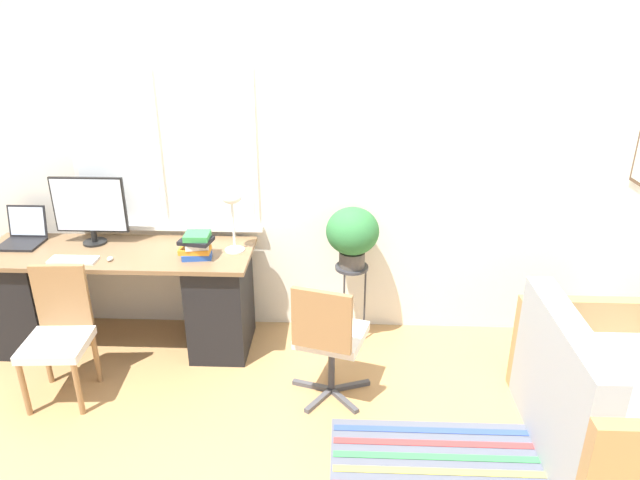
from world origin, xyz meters
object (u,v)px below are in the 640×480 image
at_px(couch_loveseat, 605,407).
at_px(desk_chair_wooden, 59,332).
at_px(office_chair_swivel, 329,337).
at_px(plant_stand, 351,276).
at_px(monitor, 90,208).
at_px(book_stack, 196,245).
at_px(mouse, 110,259).
at_px(potted_plant, 352,233).
at_px(desk_lamp, 232,205).
at_px(laptop, 23,236).
at_px(keyboard, 73,260).

bearing_deg(couch_loveseat, desk_chair_wooden, 83.32).
distance_m(office_chair_swivel, plant_stand, 0.72).
relative_size(monitor, office_chair_swivel, 0.61).
distance_m(book_stack, office_chair_swivel, 1.12).
relative_size(mouse, office_chair_swivel, 0.07).
distance_m(office_chair_swivel, potted_plant, 0.83).
bearing_deg(potted_plant, monitor, 179.75).
bearing_deg(office_chair_swivel, desk_lamp, -25.71).
distance_m(desk_chair_wooden, potted_plant, 2.05).
xyz_separation_m(desk_lamp, couch_loveseat, (2.27, -1.01, -0.82)).
height_order(monitor, plant_stand, monitor).
bearing_deg(couch_loveseat, mouse, 75.41).
bearing_deg(desk_lamp, potted_plant, 5.78).
xyz_separation_m(laptop, office_chair_swivel, (2.26, -0.70, -0.36)).
height_order(desk_lamp, couch_loveseat, desk_lamp).
height_order(keyboard, desk_lamp, desk_lamp).
height_order(keyboard, mouse, mouse).
xyz_separation_m(desk_lamp, desk_chair_wooden, (-1.04, -0.62, -0.66)).
bearing_deg(desk_chair_wooden, mouse, 58.41).
height_order(mouse, desk_chair_wooden, desk_chair_wooden).
bearing_deg(book_stack, laptop, 170.91).
bearing_deg(office_chair_swivel, laptop, -0.87).
bearing_deg(mouse, plant_stand, 9.87).
xyz_separation_m(book_stack, couch_loveseat, (2.50, -0.87, -0.57)).
bearing_deg(book_stack, plant_stand, 11.65).
relative_size(mouse, book_stack, 0.24).
height_order(monitor, mouse, monitor).
bearing_deg(plant_stand, mouse, -170.13).
distance_m(desk_lamp, plant_stand, 1.02).
distance_m(monitor, keyboard, 0.41).
relative_size(keyboard, potted_plant, 0.72).
relative_size(monitor, couch_loveseat, 0.42).
distance_m(desk_chair_wooden, plant_stand, 2.01).
relative_size(desk_chair_wooden, couch_loveseat, 0.69).
xyz_separation_m(desk_lamp, book_stack, (-0.24, -0.14, -0.25)).
bearing_deg(office_chair_swivel, couch_loveseat, -177.64).
bearing_deg(desk_lamp, desk_chair_wooden, -149.30).
bearing_deg(desk_lamp, book_stack, -149.99).
bearing_deg(keyboard, potted_plant, 9.19).
xyz_separation_m(couch_loveseat, plant_stand, (-1.43, 1.09, 0.25)).
relative_size(monitor, potted_plant, 1.18).
bearing_deg(desk_lamp, monitor, 174.95).
bearing_deg(desk_chair_wooden, potted_plant, 16.97).
xyz_separation_m(mouse, desk_chair_wooden, (-0.22, -0.42, -0.33)).
xyz_separation_m(monitor, mouse, (0.23, -0.30, -0.26)).
bearing_deg(monitor, office_chair_swivel, -22.26).
xyz_separation_m(mouse, book_stack, (0.59, 0.07, 0.08)).
distance_m(keyboard, potted_plant, 1.93).
xyz_separation_m(keyboard, plant_stand, (1.91, 0.31, -0.24)).
bearing_deg(laptop, couch_loveseat, -15.80).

